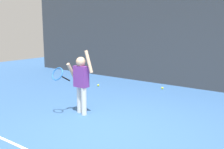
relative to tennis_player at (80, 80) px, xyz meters
The scene contains 8 objects.
ground_plane 1.40m from the tennis_player, 24.44° to the right, with size 20.00×20.00×0.00m, color #335B93.
back_fence_windscreen 3.96m from the tennis_player, 73.74° to the left, with size 13.71×0.08×2.94m, color #383D42.
fence_post_0 6.83m from the tennis_player, 145.95° to the left, with size 0.09×0.09×3.09m, color slate.
fence_post_1 4.49m from the tennis_player, 120.81° to the left, with size 0.09×0.09×3.09m, color slate.
fence_post_2 4.03m from the tennis_player, 73.99° to the left, with size 0.09×0.09×3.09m, color slate.
tennis_player is the anchor object (origin of this frame).
tennis_ball_4 2.69m from the tennis_player, 121.89° to the left, with size 0.07×0.07×0.07m, color #CCE033.
tennis_ball_5 3.14m from the tennis_player, 83.00° to the left, with size 0.07×0.07×0.07m, color #CCE033.
Camera 1 is at (2.68, -3.41, 1.83)m, focal length 42.74 mm.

